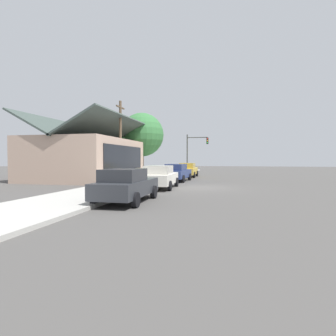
{
  "coord_description": "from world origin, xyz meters",
  "views": [
    {
      "loc": [
        -20.13,
        -2.04,
        2.05
      ],
      "look_at": [
        3.43,
        3.33,
        1.27
      ],
      "focal_mm": 29.97,
      "sensor_mm": 36.0,
      "label": 1
    }
  ],
  "objects_px": {
    "car_ivory": "(160,177)",
    "traffic_light_main": "(195,148)",
    "utility_pole_wooden": "(121,139)",
    "shade_tree": "(142,135)",
    "car_charcoal": "(126,185)",
    "car_mustard": "(188,170)",
    "fire_hydrant_red": "(169,174)",
    "car_navy": "(177,172)"
  },
  "relations": [
    {
      "from": "car_ivory",
      "to": "traffic_light_main",
      "type": "bearing_deg",
      "value": -3.55
    },
    {
      "from": "car_charcoal",
      "to": "utility_pole_wooden",
      "type": "xyz_separation_m",
      "value": [
        12.34,
        5.38,
        3.11
      ]
    },
    {
      "from": "car_mustard",
      "to": "utility_pole_wooden",
      "type": "height_order",
      "value": "utility_pole_wooden"
    },
    {
      "from": "traffic_light_main",
      "to": "fire_hydrant_red",
      "type": "bearing_deg",
      "value": 168.45
    },
    {
      "from": "shade_tree",
      "to": "fire_hydrant_red",
      "type": "relative_size",
      "value": 10.98
    },
    {
      "from": "car_ivory",
      "to": "traffic_light_main",
      "type": "height_order",
      "value": "traffic_light_main"
    },
    {
      "from": "car_ivory",
      "to": "shade_tree",
      "type": "bearing_deg",
      "value": 19.94
    },
    {
      "from": "shade_tree",
      "to": "fire_hydrant_red",
      "type": "distance_m",
      "value": 8.83
    },
    {
      "from": "car_charcoal",
      "to": "car_mustard",
      "type": "bearing_deg",
      "value": -0.64
    },
    {
      "from": "car_charcoal",
      "to": "shade_tree",
      "type": "distance_m",
      "value": 22.46
    },
    {
      "from": "shade_tree",
      "to": "traffic_light_main",
      "type": "height_order",
      "value": "shade_tree"
    },
    {
      "from": "fire_hydrant_red",
      "to": "traffic_light_main",
      "type": "bearing_deg",
      "value": -11.55
    },
    {
      "from": "car_ivory",
      "to": "utility_pole_wooden",
      "type": "relative_size",
      "value": 0.64
    },
    {
      "from": "shade_tree",
      "to": "fire_hydrant_red",
      "type": "xyz_separation_m",
      "value": [
        -5.85,
        -4.78,
        -4.57
      ]
    },
    {
      "from": "shade_tree",
      "to": "utility_pole_wooden",
      "type": "distance_m",
      "value": 8.94
    },
    {
      "from": "shade_tree",
      "to": "fire_hydrant_red",
      "type": "bearing_deg",
      "value": -140.71
    },
    {
      "from": "car_ivory",
      "to": "car_mustard",
      "type": "height_order",
      "value": "same"
    },
    {
      "from": "car_charcoal",
      "to": "traffic_light_main",
      "type": "bearing_deg",
      "value": -1.32
    },
    {
      "from": "shade_tree",
      "to": "traffic_light_main",
      "type": "distance_m",
      "value": 7.01
    },
    {
      "from": "shade_tree",
      "to": "traffic_light_main",
      "type": "relative_size",
      "value": 1.5
    },
    {
      "from": "car_ivory",
      "to": "utility_pole_wooden",
      "type": "xyz_separation_m",
      "value": [
        6.0,
        5.37,
        3.11
      ]
    },
    {
      "from": "utility_pole_wooden",
      "to": "shade_tree",
      "type": "bearing_deg",
      "value": 5.06
    },
    {
      "from": "car_charcoal",
      "to": "traffic_light_main",
      "type": "distance_m",
      "value": 23.61
    },
    {
      "from": "utility_pole_wooden",
      "to": "car_ivory",
      "type": "bearing_deg",
      "value": -138.19
    },
    {
      "from": "car_ivory",
      "to": "shade_tree",
      "type": "xyz_separation_m",
      "value": [
        14.84,
        6.15,
        4.25
      ]
    },
    {
      "from": "traffic_light_main",
      "to": "fire_hydrant_red",
      "type": "distance_m",
      "value": 8.81
    },
    {
      "from": "shade_tree",
      "to": "utility_pole_wooden",
      "type": "bearing_deg",
      "value": -174.94
    },
    {
      "from": "traffic_light_main",
      "to": "utility_pole_wooden",
      "type": "bearing_deg",
      "value": 153.01
    },
    {
      "from": "car_navy",
      "to": "utility_pole_wooden",
      "type": "relative_size",
      "value": 0.63
    },
    {
      "from": "car_mustard",
      "to": "traffic_light_main",
      "type": "xyz_separation_m",
      "value": [
        4.56,
        -0.28,
        2.68
      ]
    },
    {
      "from": "car_navy",
      "to": "shade_tree",
      "type": "height_order",
      "value": "shade_tree"
    },
    {
      "from": "car_charcoal",
      "to": "car_navy",
      "type": "bearing_deg",
      "value": -0.53
    },
    {
      "from": "car_mustard",
      "to": "shade_tree",
      "type": "height_order",
      "value": "shade_tree"
    },
    {
      "from": "car_ivory",
      "to": "fire_hydrant_red",
      "type": "distance_m",
      "value": 9.1
    },
    {
      "from": "car_mustard",
      "to": "fire_hydrant_red",
      "type": "bearing_deg",
      "value": 158.29
    },
    {
      "from": "car_navy",
      "to": "fire_hydrant_red",
      "type": "xyz_separation_m",
      "value": [
        2.68,
        1.36,
        -0.32
      ]
    },
    {
      "from": "car_charcoal",
      "to": "shade_tree",
      "type": "relative_size",
      "value": 0.61
    },
    {
      "from": "car_ivory",
      "to": "fire_hydrant_red",
      "type": "xyz_separation_m",
      "value": [
        8.99,
        1.37,
        -0.32
      ]
    },
    {
      "from": "utility_pole_wooden",
      "to": "fire_hydrant_red",
      "type": "relative_size",
      "value": 10.56
    },
    {
      "from": "fire_hydrant_red",
      "to": "car_charcoal",
      "type": "bearing_deg",
      "value": -174.85
    },
    {
      "from": "car_ivory",
      "to": "car_navy",
      "type": "distance_m",
      "value": 6.31
    },
    {
      "from": "car_ivory",
      "to": "traffic_light_main",
      "type": "distance_m",
      "value": 17.33
    }
  ]
}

